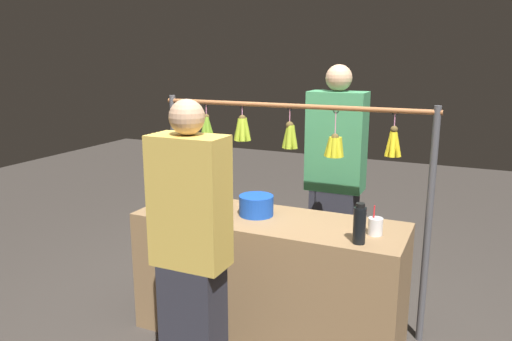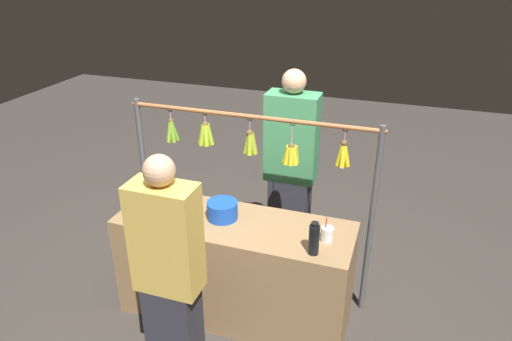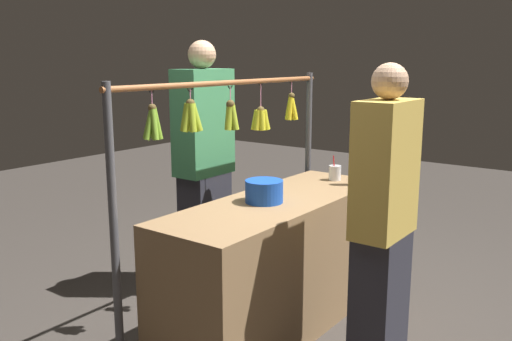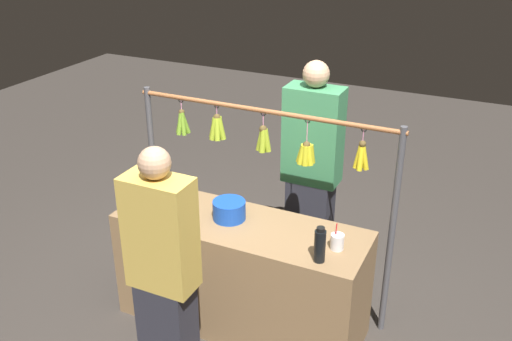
% 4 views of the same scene
% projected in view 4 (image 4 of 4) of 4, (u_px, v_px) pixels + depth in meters
% --- Properties ---
extents(ground_plane, '(12.00, 12.00, 0.00)m').
position_uv_depth(ground_plane, '(242.00, 320.00, 4.17)').
color(ground_plane, '#39332E').
extents(market_counter, '(1.72, 0.58, 0.81)m').
position_uv_depth(market_counter, '(241.00, 274.00, 3.99)').
color(market_counter, olive).
rests_on(market_counter, ground).
extents(display_rack, '(1.92, 0.13, 1.53)m').
position_uv_depth(display_rack, '(263.00, 164.00, 3.99)').
color(display_rack, '#4C4C51').
rests_on(display_rack, ground).
extents(water_bottle, '(0.07, 0.07, 0.23)m').
position_uv_depth(water_bottle, '(320.00, 245.00, 3.38)').
color(water_bottle, black).
rests_on(water_bottle, market_counter).
extents(blue_bucket, '(0.22, 0.22, 0.13)m').
position_uv_depth(blue_bucket, '(229.00, 210.00, 3.85)').
color(blue_bucket, blue).
rests_on(blue_bucket, market_counter).
extents(drink_cup, '(0.08, 0.08, 0.17)m').
position_uv_depth(drink_cup, '(337.00, 242.00, 3.52)').
color(drink_cup, silver).
rests_on(drink_cup, market_counter).
extents(vendor_person, '(0.42, 0.23, 1.76)m').
position_uv_depth(vendor_person, '(311.00, 176.00, 4.35)').
color(vendor_person, '#2D2D38').
rests_on(vendor_person, ground).
extents(customer_person, '(0.39, 0.21, 1.62)m').
position_uv_depth(customer_person, '(164.00, 279.00, 3.28)').
color(customer_person, '#2D2D38').
rests_on(customer_person, ground).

